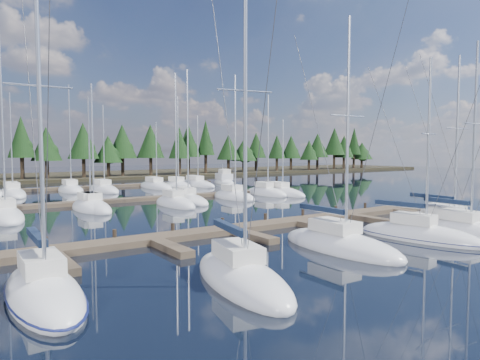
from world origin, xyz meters
TOP-DOWN VIEW (x-y plane):
  - ground at (0.00, 30.00)m, footprint 260.00×260.00m
  - far_shore at (0.00, 90.00)m, footprint 220.00×30.00m
  - main_dock at (0.00, 17.36)m, footprint 44.00×6.13m
  - back_docks at (0.00, 49.58)m, footprint 50.00×21.80m
  - front_sailboat_1 at (-13.60, 10.65)m, footprint 2.91×8.49m
  - front_sailboat_2 at (-6.14, 7.82)m, footprint 4.45×8.77m
  - front_sailboat_3 at (2.32, 9.81)m, footprint 3.19×8.90m
  - front_sailboat_4 at (8.67, 8.75)m, footprint 3.87×8.80m
  - front_sailboat_5 at (12.55, 7.81)m, footprint 3.19×8.48m
  - front_sailboat_6 at (14.42, 10.02)m, footprint 3.65×9.31m
  - back_sailboat_rows at (0.04, 45.10)m, footprint 43.39×32.11m
  - motor_yacht_right at (24.59, 57.17)m, footprint 5.12×8.84m
  - tree_line at (0.64, 80.20)m, footprint 183.23×11.00m

SIDE VIEW (x-z plane):
  - ground at x=0.00m, z-range 0.00..0.00m
  - back_docks at x=0.00m, z-range 0.00..0.40m
  - main_dock at x=0.00m, z-range -0.25..0.65m
  - back_sailboat_rows at x=0.04m, z-range -8.21..8.74m
  - front_sailboat_4 at x=8.67m, z-range -5.96..6.53m
  - front_sailboat_3 at x=2.32m, z-range -6.78..7.35m
  - front_sailboat_6 at x=14.42m, z-range -6.47..7.05m
  - front_sailboat_5 at x=12.55m, z-range -6.62..7.21m
  - front_sailboat_1 at x=-13.60m, z-range -7.16..7.75m
  - front_sailboat_2 at x=-6.14m, z-range -7.22..7.82m
  - far_shore at x=0.00m, z-range 0.00..0.60m
  - motor_yacht_right at x=24.59m, z-range -1.63..2.56m
  - tree_line at x=0.64m, z-range 0.42..14.14m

